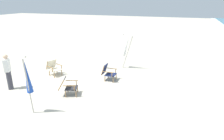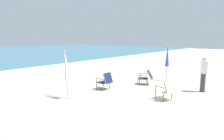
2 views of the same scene
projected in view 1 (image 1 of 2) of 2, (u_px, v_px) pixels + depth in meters
ground_plane at (72, 85)px, 9.52m from camera, size 80.00×80.00×0.00m
beach_chair_mid_center at (53, 67)px, 10.63m from camera, size 0.78×0.85×0.81m
beach_chair_back_left at (67, 86)px, 8.41m from camera, size 0.80×0.91×0.78m
beach_chair_far_center at (108, 72)px, 9.94m from camera, size 0.60×0.67×0.82m
umbrella_furled_blue at (27, 78)px, 6.67m from camera, size 0.41×0.33×2.12m
umbrella_furled_white at (126, 47)px, 11.33m from camera, size 0.52×0.77×2.01m
person_near_chairs at (8, 72)px, 8.81m from camera, size 0.39×0.35×1.63m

